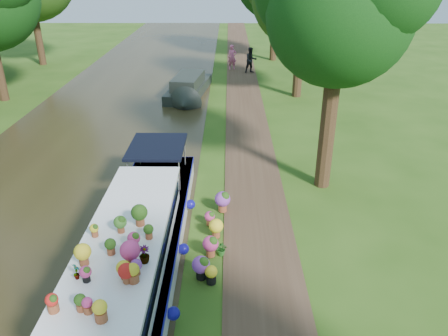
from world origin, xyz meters
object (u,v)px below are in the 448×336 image
(second_boat, at_px, (188,87))
(pedestrian_dark, at_px, (251,60))
(plant_boat, at_px, (129,265))
(pedestrian_pink, at_px, (232,57))

(second_boat, bearing_deg, pedestrian_dark, 63.32)
(second_boat, bearing_deg, plant_boat, -82.08)
(plant_boat, distance_m, second_boat, 18.07)
(pedestrian_pink, bearing_deg, plant_boat, -108.09)
(pedestrian_pink, xyz_separation_m, pedestrian_dark, (1.40, -1.13, 0.01))
(plant_boat, bearing_deg, pedestrian_pink, 83.80)
(second_boat, relative_size, pedestrian_dark, 3.68)
(second_boat, distance_m, pedestrian_dark, 7.44)
(pedestrian_pink, bearing_deg, second_boat, -122.99)
(plant_boat, height_order, pedestrian_pink, plant_boat)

